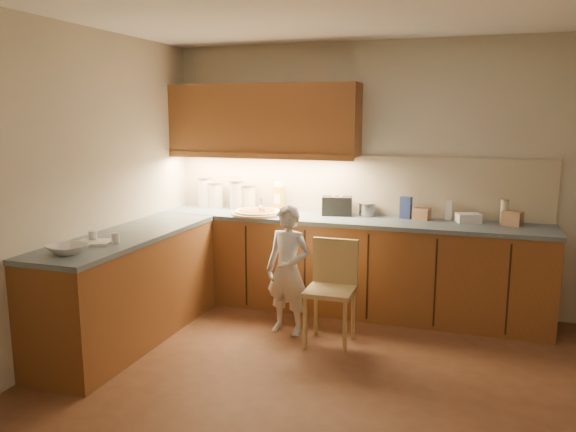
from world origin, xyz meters
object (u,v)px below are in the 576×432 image
Objects in this scene: pizza_on_board at (257,212)px; oil_jug at (278,198)px; toaster at (337,206)px; wooden_chair at (332,284)px; child at (288,270)px.

oil_jug reaches higher than pizza_on_board.
toaster is (0.76, 0.22, 0.07)m from pizza_on_board.
wooden_chair is 2.75× the size of toaster.
pizza_on_board is 1.26m from wooden_chair.
oil_jug is at bearing 162.68° from toaster.
oil_jug reaches higher than wooden_chair.
oil_jug is 0.65m from toaster.
pizza_on_board reaches higher than wooden_chair.
child is at bearing -114.99° from toaster.
oil_jug is 0.94× the size of toaster.
child is 1.31× the size of wooden_chair.
wooden_chair is 1.07m from toaster.
oil_jug is (-0.42, 0.93, 0.49)m from child.
toaster is (0.22, 0.85, 0.45)m from child.
toaster is (0.64, -0.08, -0.04)m from oil_jug.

